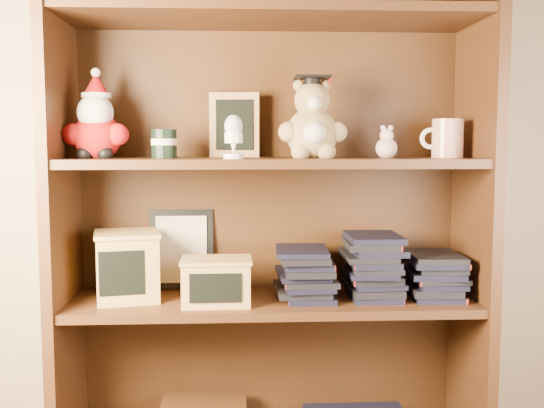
{
  "coord_description": "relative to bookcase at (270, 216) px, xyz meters",
  "views": [
    {
      "loc": [
        -0.2,
        -0.48,
        0.99
      ],
      "look_at": [
        -0.1,
        1.3,
        0.82
      ],
      "focal_mm": 42.0,
      "sensor_mm": 36.0,
      "label": 1
    }
  ],
  "objects": [
    {
      "name": "bookcase",
      "position": [
        0.0,
        0.0,
        0.0
      ],
      "size": [
        1.2,
        0.35,
        1.6
      ],
      "color": "#472814",
      "rests_on": "ground"
    },
    {
      "name": "shelf_lower",
      "position": [
        0.0,
        -0.05,
        -0.24
      ],
      "size": [
        1.14,
        0.33,
        0.02
      ],
      "color": "#472814",
      "rests_on": "ground"
    },
    {
      "name": "shelf_upper",
      "position": [
        0.0,
        -0.05,
        0.16
      ],
      "size": [
        1.14,
        0.33,
        0.02
      ],
      "color": "#472814",
      "rests_on": "ground"
    },
    {
      "name": "santa_plush",
      "position": [
        -0.48,
        -0.06,
        0.26
      ],
      "size": [
        0.18,
        0.13,
        0.26
      ],
      "color": "#A50F0F",
      "rests_on": "shelf_upper"
    },
    {
      "name": "teachers_tin",
      "position": [
        -0.3,
        -0.05,
        0.21
      ],
      "size": [
        0.07,
        0.07,
        0.08
      ],
      "color": "black",
      "rests_on": "shelf_upper"
    },
    {
      "name": "chalkboard_plaque",
      "position": [
        -0.1,
        0.06,
        0.26
      ],
      "size": [
        0.15,
        0.09,
        0.19
      ],
      "color": "#9E7547",
      "rests_on": "shelf_upper"
    },
    {
      "name": "egg_cup",
      "position": [
        -0.1,
        -0.13,
        0.23
      ],
      "size": [
        0.06,
        0.06,
        0.12
      ],
      "color": "white",
      "rests_on": "shelf_upper"
    },
    {
      "name": "grad_teddy_bear",
      "position": [
        0.12,
        -0.06,
        0.26
      ],
      "size": [
        0.19,
        0.17,
        0.23
      ],
      "color": "tan",
      "rests_on": "shelf_upper"
    },
    {
      "name": "pink_figurine",
      "position": [
        0.33,
        -0.05,
        0.21
      ],
      "size": [
        0.06,
        0.06,
        0.1
      ],
      "color": "beige",
      "rests_on": "shelf_upper"
    },
    {
      "name": "teacher_mug",
      "position": [
        0.5,
        -0.05,
        0.23
      ],
      "size": [
        0.12,
        0.09,
        0.11
      ],
      "color": "silver",
      "rests_on": "shelf_upper"
    },
    {
      "name": "certificate_frame",
      "position": [
        -0.27,
        0.09,
        -0.11
      ],
      "size": [
        0.19,
        0.05,
        0.24
      ],
      "color": "black",
      "rests_on": "shelf_lower"
    },
    {
      "name": "treats_box",
      "position": [
        -0.41,
        -0.05,
        -0.13
      ],
      "size": [
        0.21,
        0.21,
        0.19
      ],
      "color": "tan",
      "rests_on": "shelf_lower"
    },
    {
      "name": "pencils_box",
      "position": [
        -0.15,
        -0.12,
        -0.16
      ],
      "size": [
        0.2,
        0.14,
        0.13
      ],
      "color": "tan",
      "rests_on": "shelf_lower"
    },
    {
      "name": "book_stack_left",
      "position": [
        0.1,
        -0.05,
        -0.16
      ],
      "size": [
        0.14,
        0.2,
        0.14
      ],
      "color": "black",
      "rests_on": "shelf_lower"
    },
    {
      "name": "book_stack_mid",
      "position": [
        0.29,
        -0.05,
        -0.14
      ],
      "size": [
        0.14,
        0.2,
        0.18
      ],
      "color": "black",
      "rests_on": "shelf_lower"
    },
    {
      "name": "book_stack_right",
      "position": [
        0.47,
        -0.05,
        -0.16
      ],
      "size": [
        0.14,
        0.2,
        0.13
      ],
      "color": "black",
      "rests_on": "shelf_lower"
    }
  ]
}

